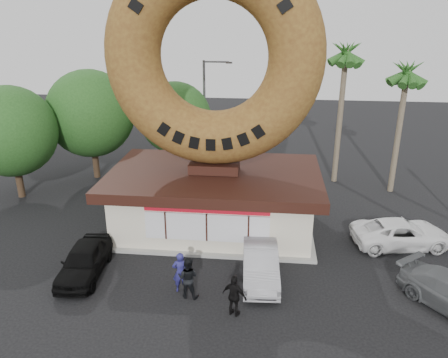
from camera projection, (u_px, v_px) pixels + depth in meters
ground at (197, 291)px, 18.68m from camera, size 90.00×90.00×0.00m
donut_shop at (215, 198)px, 23.60m from camera, size 11.20×7.20×3.80m
giant_donut at (214, 57)px, 20.98m from camera, size 10.70×2.73×10.70m
tree_west at (90, 114)px, 30.03m from camera, size 6.00×6.00×7.65m
tree_mid at (175, 118)px, 31.57m from camera, size 5.20×5.20×6.63m
tree_far at (11, 131)px, 26.77m from camera, size 5.60×5.60×7.14m
palm_near at (346, 58)px, 27.93m from camera, size 2.60×2.60×9.75m
palm_far at (407, 77)px, 26.52m from camera, size 2.60×2.60×8.75m
street_lamp at (206, 109)px, 32.12m from camera, size 2.11×0.20×8.00m
person_left at (180, 272)px, 18.39m from camera, size 0.74×0.56×1.85m
person_center at (188, 278)px, 18.03m from camera, size 0.97×0.80×1.83m
person_right at (235, 296)px, 16.92m from camera, size 1.12×0.81×1.77m
car_black at (84, 261)px, 19.64m from camera, size 1.98×4.32×1.43m
car_silver at (260, 263)px, 19.43m from camera, size 1.81×4.49×1.45m
car_white at (401, 233)px, 22.12m from camera, size 5.23×3.04×1.37m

